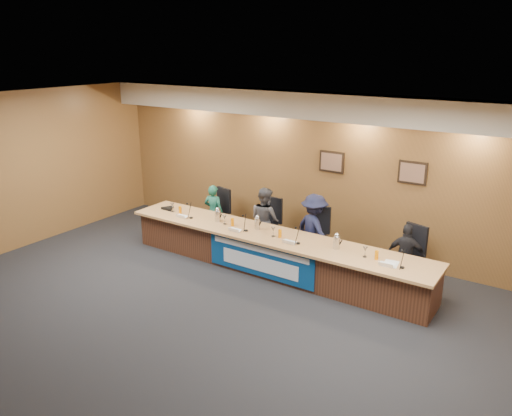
# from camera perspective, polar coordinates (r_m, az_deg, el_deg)

# --- Properties ---
(floor) EXTENTS (10.00, 10.00, 0.00)m
(floor) POSITION_cam_1_polar(r_m,az_deg,el_deg) (7.78, -7.83, -13.40)
(floor) COLOR black
(floor) RESTS_ON ground
(ceiling) EXTENTS (10.00, 8.00, 0.04)m
(ceiling) POSITION_cam_1_polar(r_m,az_deg,el_deg) (6.70, -9.01, 10.67)
(ceiling) COLOR silver
(ceiling) RESTS_ON wall_back
(wall_back) EXTENTS (10.00, 0.04, 3.20)m
(wall_back) POSITION_cam_1_polar(r_m,az_deg,el_deg) (10.26, 6.64, 4.21)
(wall_back) COLOR brown
(wall_back) RESTS_ON floor
(soffit) EXTENTS (10.00, 0.50, 0.50)m
(soffit) POSITION_cam_1_polar(r_m,az_deg,el_deg) (9.80, 6.25, 11.61)
(soffit) COLOR beige
(soffit) RESTS_ON wall_back
(dais_body) EXTENTS (6.00, 0.80, 0.70)m
(dais_body) POSITION_cam_1_polar(r_m,az_deg,el_deg) (9.33, 1.84, -5.22)
(dais_body) COLOR #472617
(dais_body) RESTS_ON floor
(dais_top) EXTENTS (6.10, 0.95, 0.05)m
(dais_top) POSITION_cam_1_polar(r_m,az_deg,el_deg) (9.15, 1.70, -3.16)
(dais_top) COLOR #B9824C
(dais_top) RESTS_ON dais_body
(banner) EXTENTS (2.20, 0.02, 0.65)m
(banner) POSITION_cam_1_polar(r_m,az_deg,el_deg) (9.00, 0.44, -5.92)
(banner) COLOR navy
(banner) RESTS_ON dais_body
(banner_text_upper) EXTENTS (2.00, 0.01, 0.10)m
(banner_text_upper) POSITION_cam_1_polar(r_m,az_deg,el_deg) (8.91, 0.39, -4.77)
(banner_text_upper) COLOR silver
(banner_text_upper) RESTS_ON banner
(banner_text_lower) EXTENTS (1.60, 0.01, 0.28)m
(banner_text_lower) POSITION_cam_1_polar(r_m,az_deg,el_deg) (9.02, 0.39, -6.41)
(banner_text_lower) COLOR silver
(banner_text_lower) RESTS_ON banner
(wall_photo_left) EXTENTS (0.52, 0.04, 0.42)m
(wall_photo_left) POSITION_cam_1_polar(r_m,az_deg,el_deg) (10.01, 8.66, 5.25)
(wall_photo_left) COLOR black
(wall_photo_left) RESTS_ON wall_back
(wall_photo_right) EXTENTS (0.52, 0.04, 0.42)m
(wall_photo_right) POSITION_cam_1_polar(r_m,az_deg,el_deg) (9.47, 17.45, 3.88)
(wall_photo_right) COLOR black
(wall_photo_right) RESTS_ON wall_back
(panelist_a) EXTENTS (0.48, 0.36, 1.20)m
(panelist_a) POSITION_cam_1_polar(r_m,az_deg,el_deg) (10.86, -4.87, -0.44)
(panelist_a) COLOR #1A5944
(panelist_a) RESTS_ON floor
(panelist_b) EXTENTS (0.79, 0.70, 1.35)m
(panelist_b) POSITION_cam_1_polar(r_m,az_deg,el_deg) (10.10, 1.03, -1.36)
(panelist_b) COLOR #464549
(panelist_b) RESTS_ON floor
(panelist_c) EXTENTS (1.03, 0.85, 1.39)m
(panelist_c) POSITION_cam_1_polar(r_m,az_deg,el_deg) (9.58, 6.64, -2.46)
(panelist_c) COLOR #171A35
(panelist_c) RESTS_ON floor
(panelist_d) EXTENTS (0.71, 0.38, 1.16)m
(panelist_d) POSITION_cam_1_polar(r_m,az_deg,el_deg) (9.03, 16.76, -5.28)
(panelist_d) COLOR black
(panelist_d) RESTS_ON floor
(office_chair_a) EXTENTS (0.58, 0.58, 0.08)m
(office_chair_a) POSITION_cam_1_polar(r_m,az_deg,el_deg) (10.97, -4.53, -0.90)
(office_chair_a) COLOR black
(office_chair_a) RESTS_ON floor
(office_chair_b) EXTENTS (0.49, 0.49, 0.08)m
(office_chair_b) POSITION_cam_1_polar(r_m,az_deg,el_deg) (10.25, 1.32, -2.24)
(office_chair_b) COLOR black
(office_chair_b) RESTS_ON floor
(office_chair_c) EXTENTS (0.55, 0.55, 0.08)m
(office_chair_c) POSITION_cam_1_polar(r_m,az_deg,el_deg) (9.74, 6.86, -3.48)
(office_chair_c) COLOR black
(office_chair_c) RESTS_ON floor
(office_chair_d) EXTENTS (0.60, 0.60, 0.08)m
(office_chair_d) POSITION_cam_1_polar(r_m,az_deg,el_deg) (9.15, 16.90, -5.63)
(office_chair_d) COLOR black
(office_chair_d) RESTS_ON floor
(nameplate_a) EXTENTS (0.24, 0.08, 0.10)m
(nameplate_a) POSITION_cam_1_polar(r_m,az_deg,el_deg) (10.07, -8.62, -0.91)
(nameplate_a) COLOR white
(nameplate_a) RESTS_ON dais_top
(microphone_a) EXTENTS (0.07, 0.07, 0.02)m
(microphone_a) POSITION_cam_1_polar(r_m,az_deg,el_deg) (10.05, -7.43, -1.11)
(microphone_a) COLOR black
(microphone_a) RESTS_ON dais_top
(juice_glass_a) EXTENTS (0.06, 0.06, 0.15)m
(juice_glass_a) POSITION_cam_1_polar(r_m,az_deg,el_deg) (10.35, -8.66, -0.22)
(juice_glass_a) COLOR orange
(juice_glass_a) RESTS_ON dais_top
(water_glass_a) EXTENTS (0.08, 0.08, 0.18)m
(water_glass_a) POSITION_cam_1_polar(r_m,az_deg,el_deg) (10.48, -9.52, 0.06)
(water_glass_a) COLOR silver
(water_glass_a) RESTS_ON dais_top
(nameplate_b) EXTENTS (0.24, 0.08, 0.10)m
(nameplate_b) POSITION_cam_1_polar(r_m,az_deg,el_deg) (9.23, -2.56, -2.50)
(nameplate_b) COLOR white
(nameplate_b) RESTS_ON dais_top
(microphone_b) EXTENTS (0.07, 0.07, 0.02)m
(microphone_b) POSITION_cam_1_polar(r_m,az_deg,el_deg) (9.29, -1.14, -2.59)
(microphone_b) COLOR black
(microphone_b) RESTS_ON dais_top
(juice_glass_b) EXTENTS (0.06, 0.06, 0.15)m
(juice_glass_b) POSITION_cam_1_polar(r_m,az_deg,el_deg) (9.54, -2.71, -1.63)
(juice_glass_b) COLOR orange
(juice_glass_b) RESTS_ON dais_top
(water_glass_b) EXTENTS (0.08, 0.08, 0.18)m
(water_glass_b) POSITION_cam_1_polar(r_m,az_deg,el_deg) (9.63, -3.61, -1.35)
(water_glass_b) COLOR silver
(water_glass_b) RESTS_ON dais_top
(nameplate_c) EXTENTS (0.24, 0.08, 0.10)m
(nameplate_c) POSITION_cam_1_polar(r_m,az_deg,el_deg) (8.68, 3.71, -3.89)
(nameplate_c) COLOR white
(nameplate_c) RESTS_ON dais_top
(microphone_c) EXTENTS (0.07, 0.07, 0.02)m
(microphone_c) POSITION_cam_1_polar(r_m,az_deg,el_deg) (8.73, 4.84, -4.04)
(microphone_c) COLOR black
(microphone_c) RESTS_ON dais_top
(juice_glass_c) EXTENTS (0.06, 0.06, 0.15)m
(juice_glass_c) POSITION_cam_1_polar(r_m,az_deg,el_deg) (8.97, 2.76, -2.94)
(juice_glass_c) COLOR orange
(juice_glass_c) RESTS_ON dais_top
(water_glass_c) EXTENTS (0.08, 0.08, 0.18)m
(water_glass_c) POSITION_cam_1_polar(r_m,az_deg,el_deg) (9.00, 1.98, -2.73)
(water_glass_c) COLOR silver
(water_glass_c) RESTS_ON dais_top
(nameplate_d) EXTENTS (0.24, 0.08, 0.10)m
(nameplate_d) POSITION_cam_1_polar(r_m,az_deg,el_deg) (8.06, 14.63, -6.27)
(nameplate_d) COLOR white
(nameplate_d) RESTS_ON dais_top
(microphone_d) EXTENTS (0.07, 0.07, 0.02)m
(microphone_d) POSITION_cam_1_polar(r_m,az_deg,el_deg) (8.11, 16.37, -6.54)
(microphone_d) COLOR black
(microphone_d) RESTS_ON dais_top
(juice_glass_d) EXTENTS (0.06, 0.06, 0.15)m
(juice_glass_d) POSITION_cam_1_polar(r_m,az_deg,el_deg) (8.29, 13.62, -5.26)
(juice_glass_d) COLOR orange
(juice_glass_d) RESTS_ON dais_top
(water_glass_d) EXTENTS (0.08, 0.08, 0.18)m
(water_glass_d) POSITION_cam_1_polar(r_m,az_deg,el_deg) (8.33, 12.35, -4.93)
(water_glass_d) COLOR silver
(water_glass_d) RESTS_ON dais_top
(carafe_left) EXTENTS (0.12, 0.12, 0.22)m
(carafe_left) POSITION_cam_1_polar(r_m,az_deg,el_deg) (9.79, -4.39, -0.91)
(carafe_left) COLOR silver
(carafe_left) RESTS_ON dais_top
(carafe_mid) EXTENTS (0.11, 0.11, 0.22)m
(carafe_mid) POSITION_cam_1_polar(r_m,az_deg,el_deg) (9.35, 0.15, -1.78)
(carafe_mid) COLOR silver
(carafe_mid) RESTS_ON dais_top
(carafe_right) EXTENTS (0.12, 0.12, 0.22)m
(carafe_right) POSITION_cam_1_polar(r_m,az_deg,el_deg) (8.57, 9.19, -3.92)
(carafe_right) COLOR silver
(carafe_right) RESTS_ON dais_top
(speakerphone) EXTENTS (0.32, 0.32, 0.05)m
(speakerphone) POSITION_cam_1_polar(r_m,az_deg,el_deg) (10.65, -9.98, -0.04)
(speakerphone) COLOR black
(speakerphone) RESTS_ON dais_top
(paper_stack) EXTENTS (0.26, 0.33, 0.01)m
(paper_stack) POSITION_cam_1_polar(r_m,az_deg,el_deg) (8.21, 15.16, -6.18)
(paper_stack) COLOR white
(paper_stack) RESTS_ON dais_top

